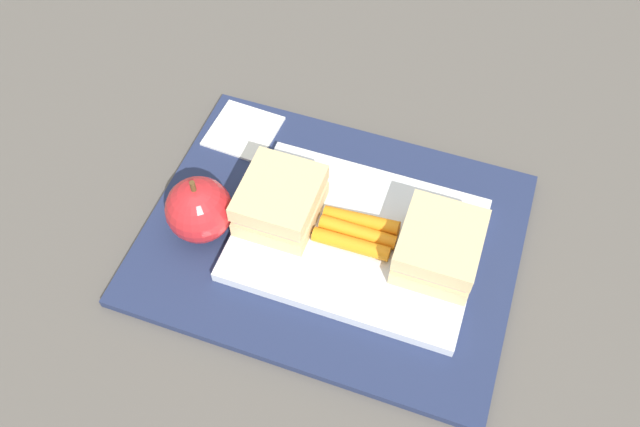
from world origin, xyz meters
The scene contains 8 objects.
ground_plane centered at (0.00, 0.00, 0.00)m, with size 2.40×2.40×0.00m, color #56514C.
lunchbag_mat centered at (0.00, 0.00, 0.01)m, with size 0.36×0.28×0.01m, color navy.
food_tray centered at (-0.03, 0.00, 0.02)m, with size 0.23×0.17×0.01m, color white.
sandwich_half_left centered at (-0.10, 0.00, 0.04)m, with size 0.07×0.08×0.04m.
sandwich_half_right centered at (0.05, 0.00, 0.04)m, with size 0.07×0.08×0.04m.
carrot_sticks_bundle centered at (-0.02, 0.00, 0.03)m, with size 0.08×0.04×0.02m.
apple centered at (0.12, 0.03, 0.04)m, with size 0.06×0.06×0.08m.
paper_napkin centered at (0.14, -0.09, 0.01)m, with size 0.07×0.07×0.00m, color white.
Camera 1 is at (-0.10, 0.33, 0.56)m, focal length 37.15 mm.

